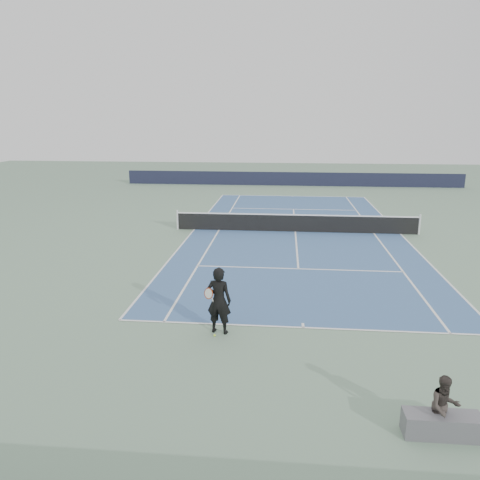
# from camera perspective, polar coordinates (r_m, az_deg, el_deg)

# --- Properties ---
(ground) EXTENTS (80.00, 80.00, 0.00)m
(ground) POSITION_cam_1_polar(r_m,az_deg,el_deg) (25.16, 6.76, 0.99)
(ground) COLOR slate
(court_surface) EXTENTS (10.97, 23.77, 0.01)m
(court_surface) POSITION_cam_1_polar(r_m,az_deg,el_deg) (25.16, 6.76, 1.00)
(court_surface) COLOR #3B5C8C
(court_surface) RESTS_ON ground
(tennis_net) EXTENTS (12.90, 0.10, 1.07)m
(tennis_net) POSITION_cam_1_polar(r_m,az_deg,el_deg) (25.04, 6.79, 2.11)
(tennis_net) COLOR silver
(tennis_net) RESTS_ON ground
(windscreen_far) EXTENTS (30.00, 0.25, 1.20)m
(windscreen_far) POSITION_cam_1_polar(r_m,az_deg,el_deg) (42.67, 6.32, 7.42)
(windscreen_far) COLOR black
(windscreen_far) RESTS_ON ground
(tennis_player) EXTENTS (0.86, 0.65, 1.93)m
(tennis_player) POSITION_cam_1_polar(r_m,az_deg,el_deg) (13.14, -2.59, -7.36)
(tennis_player) COLOR black
(tennis_player) RESTS_ON ground
(tennis_ball) EXTENTS (0.07, 0.07, 0.07)m
(tennis_ball) POSITION_cam_1_polar(r_m,az_deg,el_deg) (13.29, -3.12, -11.52)
(tennis_ball) COLOR #BFE92F
(tennis_ball) RESTS_ON ground
(spectator_bench) EXTENTS (1.48, 0.60, 1.25)m
(spectator_bench) POSITION_cam_1_polar(r_m,az_deg,el_deg) (10.19, 23.51, -19.01)
(spectator_bench) COLOR #5B5B60
(spectator_bench) RESTS_ON ground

